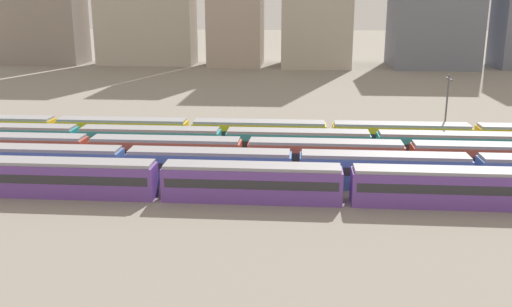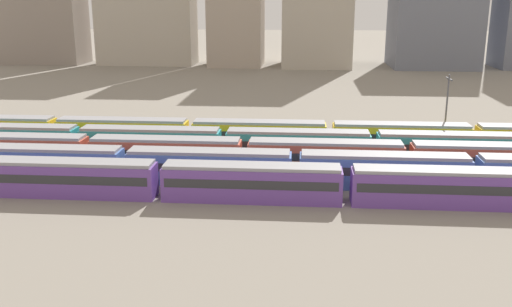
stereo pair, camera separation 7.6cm
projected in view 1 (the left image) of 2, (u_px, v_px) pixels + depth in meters
name	position (u px, v px, depth m)	size (l,w,h in m)	color
ground_plane	(47.00, 165.00, 69.79)	(600.00, 600.00, 0.00)	gray
train_track_0	(159.00, 180.00, 58.01)	(74.70, 3.06, 3.75)	#6B429E
train_track_1	(295.00, 168.00, 61.95)	(74.70, 3.06, 3.75)	#4C70BC
train_track_2	(407.00, 158.00, 65.97)	(112.50, 3.06, 3.75)	#BC4C38
train_track_3	(223.00, 143.00, 72.66)	(74.70, 3.06, 3.75)	teal
train_track_4	(329.00, 135.00, 76.62)	(112.50, 3.06, 3.75)	yellow
catenary_pole_1	(446.00, 107.00, 77.40)	(0.24, 3.20, 9.89)	#4C4C51
distant_building_0	(42.00, 10.00, 173.08)	(23.89, 13.34, 32.02)	gray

